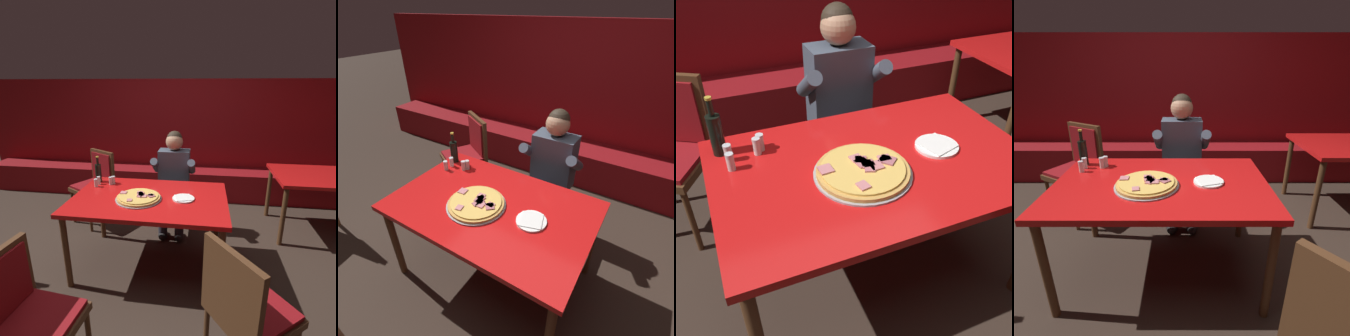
% 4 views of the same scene
% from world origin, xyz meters
% --- Properties ---
extents(ground_plane, '(24.00, 24.00, 0.00)m').
position_xyz_m(ground_plane, '(0.00, 0.00, 0.00)').
color(ground_plane, '#33261E').
extents(booth_wall_panel, '(6.80, 0.16, 1.90)m').
position_xyz_m(booth_wall_panel, '(0.00, 2.18, 0.95)').
color(booth_wall_panel, maroon).
rests_on(booth_wall_panel, ground_plane).
extents(booth_bench, '(6.46, 0.48, 0.46)m').
position_xyz_m(booth_bench, '(0.00, 1.86, 0.23)').
color(booth_bench, maroon).
rests_on(booth_bench, ground_plane).
extents(main_dining_table, '(1.49, 0.96, 0.77)m').
position_xyz_m(main_dining_table, '(0.00, 0.00, 0.69)').
color(main_dining_table, '#4C2D19').
rests_on(main_dining_table, ground_plane).
extents(pizza, '(0.44, 0.44, 0.05)m').
position_xyz_m(pizza, '(-0.09, -0.07, 0.78)').
color(pizza, '#9E9EA3').
rests_on(pizza, main_dining_table).
extents(plate_white_paper, '(0.21, 0.21, 0.02)m').
position_xyz_m(plate_white_paper, '(0.33, -0.01, 0.77)').
color(plate_white_paper, white).
rests_on(plate_white_paper, main_dining_table).
extents(beer_bottle, '(0.07, 0.07, 0.29)m').
position_xyz_m(beer_bottle, '(-0.65, 0.34, 0.88)').
color(beer_bottle, black).
rests_on(beer_bottle, main_dining_table).
extents(shaker_parmesan, '(0.04, 0.04, 0.09)m').
position_xyz_m(shaker_parmesan, '(-0.62, 0.26, 0.80)').
color(shaker_parmesan, silver).
rests_on(shaker_parmesan, main_dining_table).
extents(shaker_red_pepper_flakes, '(0.04, 0.04, 0.09)m').
position_xyz_m(shaker_red_pepper_flakes, '(-0.46, 0.29, 0.80)').
color(shaker_red_pepper_flakes, silver).
rests_on(shaker_red_pepper_flakes, main_dining_table).
extents(shaker_oregano, '(0.04, 0.04, 0.09)m').
position_xyz_m(shaker_oregano, '(-0.62, 0.18, 0.80)').
color(shaker_oregano, silver).
rests_on(shaker_oregano, main_dining_table).
extents(shaker_black_pepper, '(0.04, 0.04, 0.09)m').
position_xyz_m(shaker_black_pepper, '(-0.49, 0.26, 0.80)').
color(shaker_black_pepper, silver).
rests_on(shaker_black_pepper, main_dining_table).
extents(diner_seated_blue_shirt, '(0.53, 0.53, 1.27)m').
position_xyz_m(diner_seated_blue_shirt, '(0.15, 0.73, 0.71)').
color(diner_seated_blue_shirt, black).
rests_on(diner_seated_blue_shirt, ground_plane).
extents(dining_chair_far_right, '(0.62, 0.62, 0.98)m').
position_xyz_m(dining_chair_far_right, '(0.77, -1.03, 0.58)').
color(dining_chair_far_right, '#4C2D19').
rests_on(dining_chair_far_right, ground_plane).
extents(dining_chair_far_left, '(0.60, 0.60, 0.96)m').
position_xyz_m(dining_chair_far_left, '(-0.92, 0.85, 0.57)').
color(dining_chair_far_left, '#4C2D19').
rests_on(dining_chair_far_left, ground_plane).
extents(dining_chair_near_right, '(0.48, 0.48, 0.95)m').
position_xyz_m(dining_chair_near_right, '(-0.45, -1.27, 0.58)').
color(dining_chair_near_right, '#4C2D19').
rests_on(dining_chair_near_right, ground_plane).
extents(background_dining_table, '(1.31, 0.85, 0.77)m').
position_xyz_m(background_dining_table, '(2.03, 0.92, 0.68)').
color(background_dining_table, '#4C2D19').
rests_on(background_dining_table, ground_plane).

